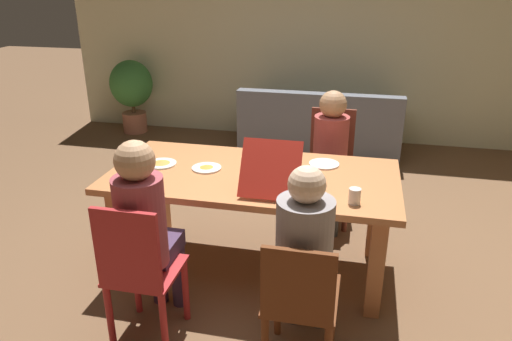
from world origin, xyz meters
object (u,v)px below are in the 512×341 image
object	(u,v)px
chair_1	(330,163)
plate_2	(207,168)
person_0	(305,250)
person_2	(146,224)
person_1	(330,148)
plate_0	(161,163)
drinking_glass_0	(355,196)
drinking_glass_1	(268,151)
potted_plant	(132,89)
dining_table	(253,188)
plate_1	(324,164)
chair_2	(139,271)
pizza_box_0	(277,175)
couch	(319,130)
chair_0	(300,302)

from	to	relation	value
chair_1	plate_2	distance (m)	1.30
person_0	plate_2	xyz separation A→B (m)	(-0.82, 0.83, 0.08)
person_0	person_2	world-z (taller)	person_2
person_0	person_1	xyz separation A→B (m)	(-0.00, 1.65, 0.00)
plate_2	person_0	bearing A→B (deg)	-45.13
plate_0	drinking_glass_0	xyz separation A→B (m)	(1.41, -0.35, 0.04)
drinking_glass_1	potted_plant	size ratio (longest dim) A/B	0.15
dining_table	plate_1	distance (m)	0.56
chair_2	drinking_glass_0	bearing A→B (deg)	27.70
plate_0	drinking_glass_1	size ratio (longest dim) A/B	1.50
person_0	plate_0	xyz separation A→B (m)	(-1.18, 0.83, 0.08)
pizza_box_0	plate_1	bearing A→B (deg)	53.11
person_1	person_2	xyz separation A→B (m)	(-0.93, -1.63, 0.03)
chair_1	drinking_glass_0	size ratio (longest dim) A/B	9.77
plate_0	potted_plant	xyz separation A→B (m)	(-1.68, 2.90, -0.16)
drinking_glass_1	couch	bearing A→B (deg)	85.74
chair_1	plate_2	world-z (taller)	chair_1
plate_2	drinking_glass_1	size ratio (longest dim) A/B	1.43
plate_0	couch	size ratio (longest dim) A/B	0.12
person_2	plate_1	xyz separation A→B (m)	(0.92, 1.07, 0.04)
dining_table	chair_1	xyz separation A→B (m)	(0.48, 0.98, -0.15)
plate_1	drinking_glass_1	world-z (taller)	drinking_glass_1
chair_2	drinking_glass_0	xyz separation A→B (m)	(1.16, 0.61, 0.31)
person_0	drinking_glass_1	world-z (taller)	person_0
chair_0	person_2	bearing A→B (deg)	169.27
person_1	plate_1	world-z (taller)	person_1
drinking_glass_0	couch	world-z (taller)	drinking_glass_0
pizza_box_0	chair_2	bearing A→B (deg)	-127.42
person_0	couch	size ratio (longest dim) A/B	0.63
person_2	plate_0	distance (m)	0.85
chair_0	chair_2	xyz separation A→B (m)	(-0.93, 0.03, 0.04)
chair_0	couch	xyz separation A→B (m)	(-0.25, 3.59, -0.18)
plate_2	drinking_glass_1	xyz separation A→B (m)	(0.40, 0.26, 0.07)
plate_2	couch	distance (m)	2.71
chair_0	person_2	distance (m)	0.98
person_1	drinking_glass_1	distance (m)	0.71
potted_plant	dining_table	bearing A→B (deg)	-50.84
chair_0	chair_1	size ratio (longest dim) A/B	0.89
plate_2	potted_plant	size ratio (longest dim) A/B	0.21
pizza_box_0	plate_1	distance (m)	0.48
couch	person_0	bearing A→B (deg)	-85.90
plate_2	drinking_glass_0	bearing A→B (deg)	-17.87
chair_1	person_2	size ratio (longest dim) A/B	0.78
dining_table	potted_plant	xyz separation A→B (m)	(-2.38, 2.92, -0.04)
person_0	chair_2	xyz separation A→B (m)	(-0.93, -0.12, -0.19)
person_1	plate_0	world-z (taller)	person_1
chair_2	drinking_glass_1	xyz separation A→B (m)	(0.51, 1.21, 0.33)
person_0	plate_2	world-z (taller)	person_0
couch	chair_0	bearing A→B (deg)	-86.07
pizza_box_0	plate_1	size ratio (longest dim) A/B	2.64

